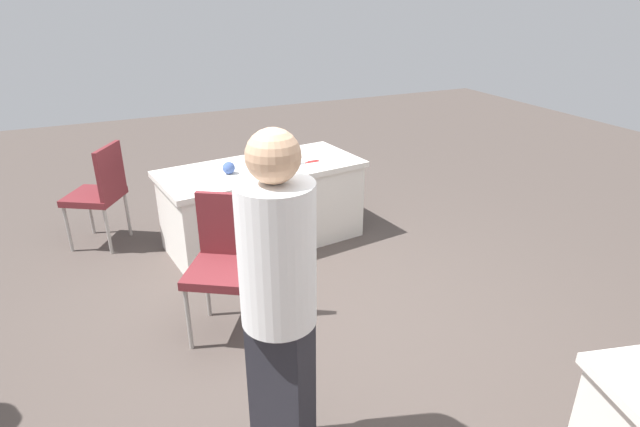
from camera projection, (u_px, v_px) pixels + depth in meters
name	position (u px, v px, depth m)	size (l,w,h in m)	color
ground_plane	(311.00, 331.00, 3.60)	(14.40, 14.40, 0.00)	#4C423D
table_foreground	(263.00, 205.00, 4.73)	(1.89, 1.03, 0.75)	silver
chair_tucked_right	(225.00, 257.00, 3.42)	(0.61, 0.61, 0.97)	#9E9993
chair_aisle	(100.00, 189.00, 4.62)	(0.60, 0.60, 0.95)	#9E9993
person_organiser	(279.00, 296.00, 2.27)	(0.48, 0.48, 1.72)	#26262D
laptop_silver	(283.00, 158.00, 4.66)	(0.39, 0.37, 0.21)	silver
yarn_ball	(229.00, 168.00, 4.37)	(0.11, 0.11, 0.11)	#3F5999
scissors_red	(310.00, 162.00, 4.68)	(0.18, 0.04, 0.01)	red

